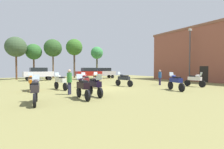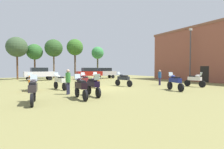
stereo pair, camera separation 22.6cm
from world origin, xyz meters
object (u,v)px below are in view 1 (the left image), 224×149
(motorcycle_1, at_px, (85,80))
(motorcycle_5, at_px, (97,80))
(car_3, at_px, (104,72))
(lamp_post, at_px, (190,52))
(motorcycle_3, at_px, (83,87))
(car_4, at_px, (39,73))
(motorcycle_11, at_px, (35,90))
(tree_1, at_px, (53,48))
(motorcycle_9, at_px, (124,79))
(person_1, at_px, (160,76))
(brick_building, at_px, (217,54))
(tree_3, at_px, (97,53))
(motorcycle_10, at_px, (195,80))
(motorcycle_2, at_px, (176,82))
(tree_4, at_px, (16,47))
(motorcycle_8, at_px, (60,81))
(person_2, at_px, (69,80))
(motorcycle_4, at_px, (31,82))
(car_2, at_px, (89,73))
(tree_6, at_px, (34,52))
(motorcycle_7, at_px, (95,85))
(tree_5, at_px, (74,47))

(motorcycle_1, distance_m, motorcycle_5, 1.17)
(car_3, bearing_deg, lamp_post, -152.74)
(motorcycle_3, xyz_separation_m, car_4, (-0.35, 18.50, 0.44))
(motorcycle_11, bearing_deg, tree_1, 85.41)
(car_3, bearing_deg, motorcycle_9, 161.58)
(motorcycle_5, distance_m, person_1, 7.14)
(brick_building, bearing_deg, motorcycle_9, 175.05)
(brick_building, bearing_deg, lamp_post, 155.52)
(brick_building, bearing_deg, tree_3, 117.11)
(motorcycle_10, bearing_deg, motorcycle_11, -2.81)
(motorcycle_11, height_order, tree_1, tree_1)
(lamp_post, bearing_deg, motorcycle_5, -179.84)
(motorcycle_2, bearing_deg, motorcycle_11, -162.97)
(motorcycle_9, bearing_deg, tree_3, 58.73)
(motorcycle_5, relative_size, tree_4, 0.30)
(motorcycle_8, distance_m, tree_4, 18.56)
(person_2, bearing_deg, motorcycle_1, 14.12)
(motorcycle_4, height_order, car_2, car_2)
(motorcycle_10, bearing_deg, car_3, -92.95)
(brick_building, height_order, tree_1, brick_building)
(motorcycle_11, bearing_deg, motorcycle_2, 7.63)
(car_3, bearing_deg, tree_6, 64.69)
(motorcycle_2, xyz_separation_m, motorcycle_7, (-6.97, 0.79, -0.02))
(motorcycle_2, xyz_separation_m, tree_5, (-1.27, 23.20, 5.35))
(motorcycle_8, xyz_separation_m, motorcycle_9, (6.33, -0.41, 0.01))
(car_3, bearing_deg, motorcycle_5, 151.07)
(motorcycle_7, relative_size, tree_5, 0.29)
(person_1, bearing_deg, tree_6, 43.42)
(motorcycle_7, xyz_separation_m, motorcycle_11, (-3.64, -0.69, 0.00))
(car_4, xyz_separation_m, tree_6, (-0.12, 5.96, 3.78))
(motorcycle_7, bearing_deg, tree_1, -93.13)
(motorcycle_7, relative_size, car_2, 0.51)
(motorcycle_5, bearing_deg, motorcycle_11, -124.07)
(car_2, relative_size, car_4, 1.00)
(tree_4, relative_size, lamp_post, 0.97)
(motorcycle_1, xyz_separation_m, car_4, (-2.51, 13.34, 0.45))
(motorcycle_1, height_order, motorcycle_4, motorcycle_4)
(motorcycle_1, relative_size, car_2, 0.48)
(motorcycle_8, height_order, tree_5, tree_5)
(motorcycle_9, relative_size, tree_3, 0.35)
(car_2, bearing_deg, person_1, -165.17)
(motorcycle_1, xyz_separation_m, motorcycle_11, (-4.72, -5.26, 0.01))
(tree_1, height_order, tree_4, tree_1)
(motorcycle_9, xyz_separation_m, tree_1, (-3.43, 18.85, 5.04))
(tree_1, distance_m, tree_4, 6.16)
(motorcycle_7, relative_size, tree_1, 0.30)
(tree_1, bearing_deg, motorcycle_11, -102.75)
(motorcycle_8, relative_size, car_2, 0.51)
(tree_4, bearing_deg, brick_building, -37.98)
(tree_5, distance_m, lamp_post, 21.05)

